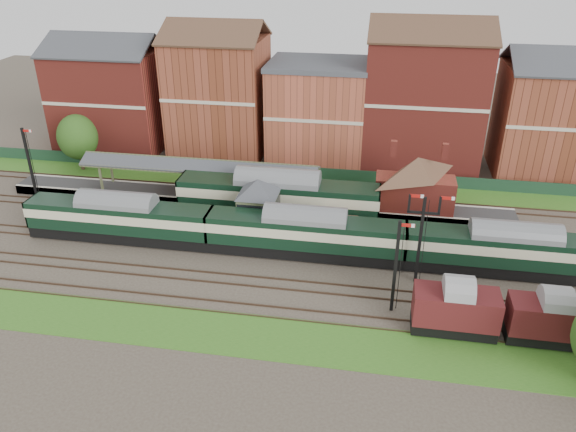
% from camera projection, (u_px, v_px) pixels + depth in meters
% --- Properties ---
extents(ground, '(160.00, 160.00, 0.00)m').
position_uv_depth(ground, '(283.00, 254.00, 52.35)').
color(ground, '#473D33').
rests_on(ground, ground).
extents(grass_back, '(90.00, 4.50, 0.06)m').
position_uv_depth(grass_back, '(307.00, 185.00, 66.36)').
color(grass_back, '#2D6619').
rests_on(grass_back, ground).
extents(grass_front, '(90.00, 5.00, 0.06)m').
position_uv_depth(grass_front, '(255.00, 336.00, 41.82)').
color(grass_front, '#2D6619').
rests_on(grass_front, ground).
extents(fence, '(90.00, 0.12, 1.50)m').
position_uv_depth(fence, '(310.00, 173.00, 67.79)').
color(fence, '#193823').
rests_on(fence, ground).
extents(platform, '(55.00, 3.40, 1.00)m').
position_uv_depth(platform, '(254.00, 201.00, 61.42)').
color(platform, '#2D2D2D').
rests_on(platform, ground).
extents(signal_box, '(5.40, 5.40, 6.00)m').
position_uv_depth(signal_box, '(259.00, 206.00, 54.19)').
color(signal_box, '#6B7855').
rests_on(signal_box, ground).
extents(brick_hut, '(3.20, 2.64, 2.94)m').
position_uv_depth(brick_hut, '(340.00, 231.00, 53.90)').
color(brick_hut, brown).
rests_on(brick_hut, ground).
extents(station_building, '(8.10, 8.10, 5.90)m').
position_uv_depth(station_building, '(415.00, 183.00, 57.28)').
color(station_building, maroon).
rests_on(station_building, platform).
extents(canopy, '(26.00, 3.89, 4.08)m').
position_uv_depth(canopy, '(199.00, 163.00, 60.46)').
color(canopy, '#495233').
rests_on(canopy, platform).
extents(semaphore_bracket, '(3.60, 0.25, 8.18)m').
position_uv_depth(semaphore_bracket, '(421.00, 234.00, 46.23)').
color(semaphore_bracket, black).
rests_on(semaphore_bracket, ground).
extents(semaphore_platform_end, '(1.23, 0.25, 8.00)m').
position_uv_depth(semaphore_platform_end, '(29.00, 161.00, 61.98)').
color(semaphore_platform_end, black).
rests_on(semaphore_platform_end, ground).
extents(semaphore_siding, '(1.23, 0.25, 8.00)m').
position_uv_depth(semaphore_siding, '(396.00, 266.00, 42.81)').
color(semaphore_siding, black).
rests_on(semaphore_siding, ground).
extents(town_backdrop, '(69.00, 10.00, 16.00)m').
position_uv_depth(town_backdrop, '(316.00, 106.00, 71.10)').
color(town_backdrop, maroon).
rests_on(town_backdrop, ground).
extents(dmu_train, '(53.99, 2.84, 4.15)m').
position_uv_depth(dmu_train, '(305.00, 233.00, 50.94)').
color(dmu_train, black).
rests_on(dmu_train, ground).
extents(platform_railcar, '(20.53, 3.23, 4.73)m').
position_uv_depth(platform_railcar, '(278.00, 197.00, 57.05)').
color(platform_railcar, black).
rests_on(platform_railcar, ground).
extents(goods_van_a, '(6.18, 2.68, 3.75)m').
position_uv_depth(goods_van_a, '(455.00, 309.00, 41.30)').
color(goods_van_a, black).
rests_on(goods_van_a, ground).
extents(goods_van_b, '(5.96, 2.58, 3.62)m').
position_uv_depth(goods_van_b, '(551.00, 319.00, 40.33)').
color(goods_van_b, black).
rests_on(goods_van_b, ground).
extents(tree_back, '(4.86, 4.86, 7.10)m').
position_uv_depth(tree_back, '(78.00, 137.00, 68.75)').
color(tree_back, '#382619').
rests_on(tree_back, ground).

